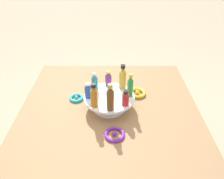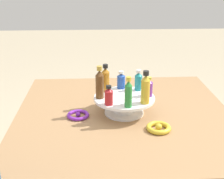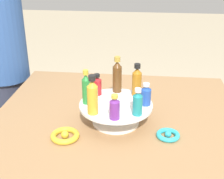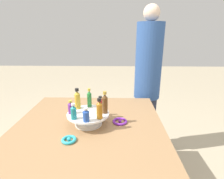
% 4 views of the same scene
% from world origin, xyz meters
% --- Properties ---
extents(display_stand, '(0.29, 0.29, 0.08)m').
position_xyz_m(display_stand, '(0.00, 0.00, 0.75)').
color(display_stand, white).
rests_on(display_stand, party_table).
extents(bottle_blue, '(0.04, 0.04, 0.09)m').
position_xyz_m(bottle_blue, '(-0.11, -0.01, 0.83)').
color(bottle_blue, '#234CAD').
rests_on(bottle_blue, display_stand).
extents(bottle_amber, '(0.04, 0.04, 0.14)m').
position_xyz_m(bottle_amber, '(-0.08, -0.09, 0.85)').
color(bottle_amber, '#AD6B19').
rests_on(bottle_amber, display_stand).
extents(bottle_brown, '(0.04, 0.04, 0.15)m').
position_xyz_m(bottle_brown, '(0.01, -0.11, 0.86)').
color(bottle_brown, brown).
rests_on(bottle_brown, display_stand).
extents(bottle_red, '(0.04, 0.04, 0.09)m').
position_xyz_m(bottle_red, '(0.09, -0.08, 0.83)').
color(bottle_red, '#B21E23').
rests_on(bottle_red, display_stand).
extents(bottle_green, '(0.03, 0.03, 0.14)m').
position_xyz_m(bottle_green, '(0.11, 0.01, 0.85)').
color(bottle_green, '#288438').
rests_on(bottle_green, display_stand).
extents(bottle_gold, '(0.04, 0.04, 0.15)m').
position_xyz_m(bottle_gold, '(0.08, 0.09, 0.85)').
color(bottle_gold, gold).
rests_on(bottle_gold, display_stand).
extents(bottle_purple, '(0.04, 0.04, 0.09)m').
position_xyz_m(bottle_purple, '(-0.01, 0.11, 0.83)').
color(bottle_purple, '#702D93').
rests_on(bottle_purple, display_stand).
extents(bottle_teal, '(0.04, 0.04, 0.10)m').
position_xyz_m(bottle_teal, '(-0.09, 0.08, 0.83)').
color(bottle_teal, teal).
rests_on(bottle_teal, display_stand).
extents(ribbon_bow_purple, '(0.10, 0.10, 0.02)m').
position_xyz_m(ribbon_bow_purple, '(0.03, -0.22, 0.71)').
color(ribbon_bow_purple, purple).
rests_on(ribbon_bow_purple, party_table).
extents(ribbon_bow_gold, '(0.11, 0.11, 0.03)m').
position_xyz_m(ribbon_bow_gold, '(0.17, 0.13, 0.71)').
color(ribbon_bow_gold, gold).
rests_on(ribbon_bow_gold, party_table).
extents(ribbon_bow_teal, '(0.09, 0.09, 0.02)m').
position_xyz_m(ribbon_bow_teal, '(-0.20, 0.08, 0.71)').
color(ribbon_bow_teal, '#2DB7CC').
rests_on(ribbon_bow_teal, party_table).
extents(person_figure, '(0.26, 0.26, 1.56)m').
position_xyz_m(person_figure, '(0.68, -0.51, 0.79)').
color(person_figure, '#282D42').
rests_on(person_figure, ground_plane).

